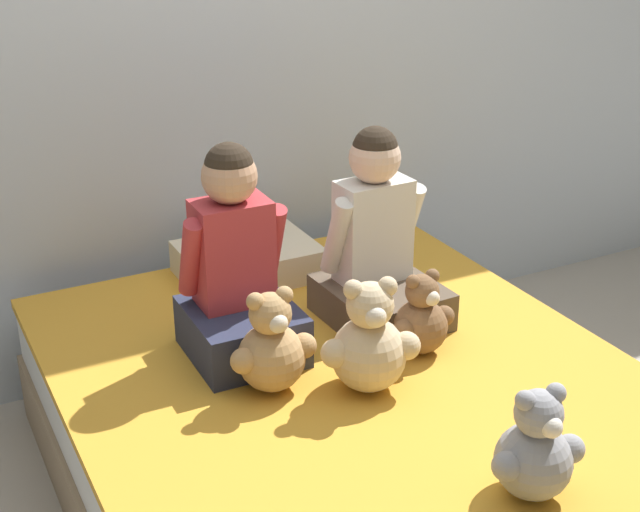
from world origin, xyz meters
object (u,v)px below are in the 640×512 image
object	(u,v)px
bed	(356,447)
child_on_left	(236,274)
teddy_bear_held_by_left_child	(271,348)
teddy_bear_between_children	(369,343)
pillow_at_headboard	(248,261)
teddy_bear_held_by_right_child	(421,319)
child_on_right	(377,249)
teddy_bear_at_foot_of_bed	(535,451)

from	to	relation	value
bed	child_on_left	size ratio (longest dim) A/B	3.08
teddy_bear_held_by_left_child	child_on_left	bearing A→B (deg)	89.92
bed	teddy_bear_held_by_left_child	size ratio (longest dim) A/B	6.51
teddy_bear_between_children	pillow_at_headboard	xyz separation A→B (m)	(-0.01, 0.80, -0.08)
bed	teddy_bear_held_by_right_child	distance (m)	0.41
bed	child_on_left	bearing A→B (deg)	126.73
teddy_bear_between_children	child_on_right	bearing A→B (deg)	72.08
child_on_left	teddy_bear_at_foot_of_bed	size ratio (longest dim) A/B	2.23
child_on_right	teddy_bear_between_children	distance (m)	0.43
child_on_right	teddy_bear_held_by_left_child	size ratio (longest dim) A/B	2.06
child_on_left	teddy_bear_between_children	xyz separation A→B (m)	(0.23, -0.35, -0.11)
child_on_right	teddy_bear_between_children	size ratio (longest dim) A/B	1.86
teddy_bear_held_by_left_child	teddy_bear_between_children	distance (m)	0.26
teddy_bear_at_foot_of_bed	pillow_at_headboard	world-z (taller)	teddy_bear_at_foot_of_bed
teddy_bear_at_foot_of_bed	pillow_at_headboard	distance (m)	1.35
child_on_left	pillow_at_headboard	bearing A→B (deg)	64.59
pillow_at_headboard	teddy_bear_held_by_left_child	bearing A→B (deg)	-108.09
pillow_at_headboard	child_on_left	bearing A→B (deg)	-116.17
child_on_right	teddy_bear_at_foot_of_bed	world-z (taller)	child_on_right
teddy_bear_held_by_left_child	teddy_bear_between_children	world-z (taller)	teddy_bear_between_children
bed	child_on_right	world-z (taller)	child_on_right
teddy_bear_held_by_right_child	teddy_bear_at_foot_of_bed	distance (m)	0.66
teddy_bear_held_by_left_child	teddy_bear_at_foot_of_bed	distance (m)	0.74
teddy_bear_held_by_left_child	teddy_bear_held_by_right_child	distance (m)	0.46
child_on_left	teddy_bear_between_children	size ratio (longest dim) A/B	1.91
child_on_right	teddy_bear_between_children	xyz separation A→B (m)	(-0.23, -0.35, -0.09)
child_on_right	pillow_at_headboard	distance (m)	0.53
child_on_right	teddy_bear_at_foot_of_bed	size ratio (longest dim) A/B	2.18
child_on_right	pillow_at_headboard	xyz separation A→B (m)	(-0.23, 0.45, -0.17)
bed	teddy_bear_held_by_left_child	distance (m)	0.42
teddy_bear_between_children	pillow_at_headboard	size ratio (longest dim) A/B	0.72
child_on_left	teddy_bear_held_by_right_child	distance (m)	0.54
bed	child_on_left	world-z (taller)	child_on_left
teddy_bear_held_by_right_child	teddy_bear_at_foot_of_bed	size ratio (longest dim) A/B	0.91
child_on_left	teddy_bear_at_foot_of_bed	bearing A→B (deg)	-69.10
child_on_left	teddy_bear_between_children	bearing A→B (deg)	-55.88
bed	pillow_at_headboard	bearing A→B (deg)	90.00
teddy_bear_at_foot_of_bed	bed	bearing A→B (deg)	104.97
child_on_right	teddy_bear_at_foot_of_bed	xyz separation A→B (m)	(-0.13, -0.89, -0.11)
child_on_left	teddy_bear_held_by_right_child	world-z (taller)	child_on_left
pillow_at_headboard	child_on_right	bearing A→B (deg)	-62.54
child_on_left	teddy_bear_between_children	world-z (taller)	child_on_left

